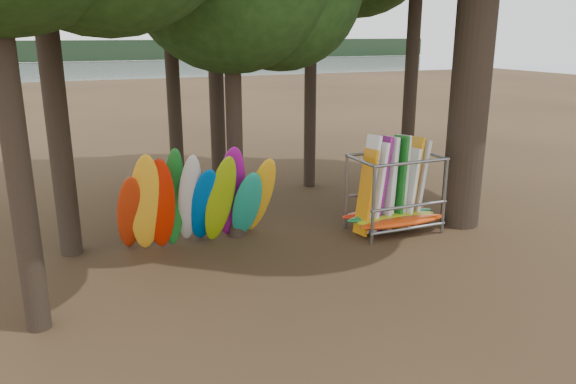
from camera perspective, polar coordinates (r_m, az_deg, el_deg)
name	(u,v)px	position (r m, az deg, el deg)	size (l,w,h in m)	color
ground	(327,257)	(14.51, 3.98, -6.64)	(120.00, 120.00, 0.00)	#47331E
lake	(104,80)	(72.41, -18.18, 10.76)	(160.00, 160.00, 0.00)	gray
far_shore	(79,51)	(122.14, -20.44, 13.31)	(160.00, 4.00, 4.00)	black
kayak_row	(199,202)	(14.84, -9.06, -0.99)	(4.12, 2.02, 2.97)	red
storage_rack	(394,195)	(16.36, 10.72, -0.34)	(2.87, 1.53, 2.82)	slate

